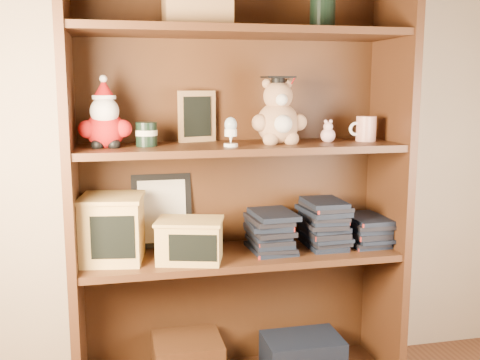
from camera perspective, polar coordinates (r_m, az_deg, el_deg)
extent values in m
cube|color=tan|center=(2.17, -2.67, 12.05)|extent=(3.00, 0.04, 2.50)
cube|color=#472714|center=(1.98, -16.74, -1.19)|extent=(0.03, 0.35, 1.60)
cube|color=#472714|center=(2.22, 14.87, 0.05)|extent=(0.03, 0.35, 1.60)
cube|color=#422411|center=(2.18, -0.95, 0.19)|extent=(1.20, 0.02, 1.60)
cube|color=#472714|center=(2.00, 0.00, 14.78)|extent=(1.14, 0.33, 0.02)
cube|color=black|center=(2.31, 6.35, -17.15)|extent=(0.30, 0.20, 0.14)
cube|color=#9E7547|center=(1.98, -4.43, 16.91)|extent=(0.22, 0.18, 0.12)
cylinder|color=black|center=(2.09, 8.38, 16.31)|extent=(0.09, 0.09, 0.11)
cube|color=#472714|center=(2.09, 0.00, -7.67)|extent=(1.14, 0.33, 0.02)
cube|color=#472714|center=(2.00, 0.00, 3.31)|extent=(1.14, 0.33, 0.02)
sphere|color=#A50F0F|center=(1.95, -13.52, 4.96)|extent=(0.13, 0.13, 0.13)
sphere|color=#A50F0F|center=(1.93, -15.27, 5.00)|extent=(0.06, 0.06, 0.06)
sphere|color=#A50F0F|center=(1.93, -11.79, 5.13)|extent=(0.06, 0.06, 0.06)
sphere|color=black|center=(1.92, -14.27, 3.50)|extent=(0.04, 0.04, 0.04)
sphere|color=black|center=(1.92, -12.69, 3.56)|extent=(0.04, 0.04, 0.04)
sphere|color=white|center=(1.93, -13.60, 6.81)|extent=(0.10, 0.10, 0.10)
sphere|color=#D8B293|center=(1.94, -13.62, 7.45)|extent=(0.07, 0.07, 0.07)
cone|color=#A50F0F|center=(1.94, -13.68, 9.02)|extent=(0.07, 0.07, 0.06)
sphere|color=white|center=(1.94, -13.72, 9.96)|extent=(0.03, 0.03, 0.03)
cylinder|color=white|center=(1.94, -13.65, 8.17)|extent=(0.08, 0.08, 0.01)
cylinder|color=black|center=(1.95, -9.48, 4.60)|extent=(0.07, 0.07, 0.08)
cylinder|color=beige|center=(1.95, -9.48, 4.76)|extent=(0.07, 0.07, 0.02)
cube|color=#9E7547|center=(2.08, -4.39, 6.46)|extent=(0.14, 0.06, 0.19)
cube|color=black|center=(2.07, -4.35, 6.44)|extent=(0.11, 0.04, 0.15)
cube|color=#9E7547|center=(2.12, -4.49, 4.40)|extent=(0.08, 0.08, 0.01)
cylinder|color=white|center=(1.92, -0.94, 3.58)|extent=(0.05, 0.05, 0.01)
cone|color=white|center=(1.92, -0.94, 4.20)|extent=(0.02, 0.02, 0.03)
cylinder|color=white|center=(1.92, -0.95, 4.83)|extent=(0.04, 0.04, 0.02)
ellipsoid|color=#A9C1CD|center=(1.91, -0.95, 5.63)|extent=(0.04, 0.04, 0.05)
sphere|color=tan|center=(2.03, 3.84, 5.74)|extent=(0.15, 0.15, 0.15)
sphere|color=white|center=(1.97, 4.39, 5.70)|extent=(0.07, 0.07, 0.07)
sphere|color=tan|center=(1.99, 2.06, 5.83)|extent=(0.06, 0.06, 0.06)
sphere|color=tan|center=(2.03, 5.95, 5.86)|extent=(0.06, 0.06, 0.06)
sphere|color=tan|center=(1.98, 3.12, 4.16)|extent=(0.05, 0.05, 0.05)
sphere|color=tan|center=(2.01, 5.23, 4.20)|extent=(0.05, 0.05, 0.05)
sphere|color=tan|center=(2.03, 3.88, 8.51)|extent=(0.10, 0.10, 0.10)
sphere|color=white|center=(1.99, 4.23, 8.17)|extent=(0.04, 0.04, 0.04)
sphere|color=tan|center=(2.03, 2.75, 9.75)|extent=(0.03, 0.03, 0.03)
sphere|color=tan|center=(2.05, 4.84, 9.73)|extent=(0.03, 0.03, 0.03)
cylinder|color=black|center=(2.03, 3.89, 10.05)|extent=(0.05, 0.05, 0.02)
cube|color=black|center=(2.03, 3.90, 10.39)|extent=(0.10, 0.10, 0.01)
cylinder|color=#A50F0F|center=(2.02, 5.43, 10.03)|extent=(0.00, 0.05, 0.03)
sphere|color=beige|center=(2.10, 8.92, 4.50)|extent=(0.05, 0.05, 0.05)
sphere|color=beige|center=(2.10, 8.94, 5.37)|extent=(0.04, 0.04, 0.04)
sphere|color=beige|center=(2.09, 8.70, 5.91)|extent=(0.01, 0.01, 0.01)
sphere|color=beige|center=(2.10, 9.21, 5.91)|extent=(0.01, 0.01, 0.01)
cylinder|color=silver|center=(2.16, 12.68, 5.11)|extent=(0.07, 0.07, 0.09)
torus|color=white|center=(2.14, 11.66, 5.11)|extent=(0.05, 0.01, 0.05)
cube|color=black|center=(2.14, -7.94, -3.10)|extent=(0.22, 0.06, 0.28)
cube|color=beige|center=(2.13, -7.91, -3.16)|extent=(0.18, 0.04, 0.23)
cube|color=tan|center=(2.01, -12.81, -4.95)|extent=(0.23, 0.23, 0.22)
cube|color=black|center=(1.91, -12.81, -5.71)|extent=(0.14, 0.03, 0.14)
cube|color=tan|center=(1.98, -12.93, -1.77)|extent=(0.24, 0.24, 0.01)
cube|color=tan|center=(1.97, -5.12, -6.26)|extent=(0.25, 0.20, 0.14)
cube|color=black|center=(1.90, -4.81, -6.89)|extent=(0.16, 0.05, 0.09)
cube|color=tan|center=(1.95, -5.15, -4.18)|extent=(0.26, 0.22, 0.01)
cube|color=black|center=(2.11, 3.16, -6.92)|extent=(0.14, 0.20, 0.02)
cube|color=black|center=(2.10, 3.16, -6.50)|extent=(0.14, 0.20, 0.02)
cube|color=black|center=(2.10, 3.16, -6.08)|extent=(0.14, 0.20, 0.02)
cube|color=black|center=(2.10, 3.17, -5.66)|extent=(0.14, 0.20, 0.02)
cube|color=black|center=(2.09, 3.17, -5.23)|extent=(0.14, 0.20, 0.02)
cube|color=black|center=(2.09, 3.18, -4.81)|extent=(0.14, 0.20, 0.02)
cube|color=black|center=(2.08, 3.18, -4.38)|extent=(0.14, 0.20, 0.02)
cube|color=black|center=(2.08, 3.18, -3.96)|extent=(0.14, 0.20, 0.02)
cube|color=black|center=(2.08, 3.19, -3.53)|extent=(0.14, 0.20, 0.02)
cube|color=black|center=(2.17, 8.50, -6.51)|extent=(0.14, 0.20, 0.02)
cube|color=black|center=(2.17, 8.51, -6.10)|extent=(0.14, 0.20, 0.02)
cube|color=black|center=(2.16, 8.52, -5.69)|extent=(0.14, 0.20, 0.02)
cube|color=black|center=(2.16, 8.53, -5.28)|extent=(0.14, 0.20, 0.02)
cube|color=black|center=(2.16, 8.54, -4.87)|extent=(0.14, 0.20, 0.02)
cube|color=black|center=(2.15, 8.55, -4.46)|extent=(0.14, 0.20, 0.02)
cube|color=black|center=(2.15, 8.57, -4.05)|extent=(0.14, 0.20, 0.02)
cube|color=black|center=(2.14, 8.58, -3.63)|extent=(0.14, 0.20, 0.02)
cube|color=black|center=(2.14, 8.59, -3.21)|extent=(0.14, 0.20, 0.02)
cube|color=black|center=(2.14, 8.60, -2.80)|extent=(0.14, 0.20, 0.02)
cube|color=black|center=(2.13, 8.61, -2.38)|extent=(0.14, 0.20, 0.02)
cube|color=black|center=(2.24, 12.53, -6.16)|extent=(0.14, 0.20, 0.02)
cube|color=black|center=(2.23, 12.55, -5.76)|extent=(0.14, 0.20, 0.02)
cube|color=black|center=(2.23, 12.56, -5.37)|extent=(0.14, 0.20, 0.02)
cube|color=black|center=(2.23, 12.58, -4.97)|extent=(0.14, 0.20, 0.02)
cube|color=black|center=(2.22, 12.59, -4.57)|extent=(0.14, 0.20, 0.02)
cube|color=black|center=(2.22, 12.61, -4.17)|extent=(0.14, 0.20, 0.02)
cube|color=black|center=(2.21, 12.62, -3.77)|extent=(0.14, 0.20, 0.02)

